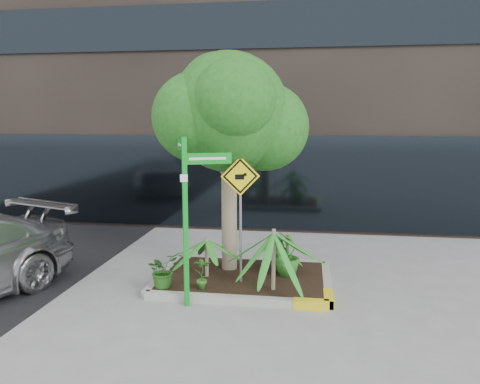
# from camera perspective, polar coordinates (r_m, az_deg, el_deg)

# --- Properties ---
(ground) EXTENTS (80.00, 80.00, 0.00)m
(ground) POSITION_cam_1_polar(r_m,az_deg,el_deg) (9.03, -1.12, -11.53)
(ground) COLOR gray
(ground) RESTS_ON ground
(planter) EXTENTS (3.35, 2.36, 0.15)m
(planter) POSITION_cam_1_polar(r_m,az_deg,el_deg) (9.22, 0.61, -10.43)
(planter) COLOR #9E9E99
(planter) RESTS_ON ground
(tree) EXTENTS (2.99, 2.65, 4.49)m
(tree) POSITION_cam_1_polar(r_m,az_deg,el_deg) (9.17, -1.36, 9.68)
(tree) COLOR gray
(tree) RESTS_ON ground
(palm_front) EXTENTS (1.24, 1.24, 1.37)m
(palm_front) POSITION_cam_1_polar(r_m,az_deg,el_deg) (8.23, 4.15, -5.03)
(palm_front) COLOR gray
(palm_front) RESTS_ON ground
(palm_left) EXTENTS (0.86, 0.86, 0.95)m
(palm_left) POSITION_cam_1_polar(r_m,az_deg,el_deg) (9.01, -4.11, -5.87)
(palm_left) COLOR gray
(palm_left) RESTS_ON ground
(palm_back) EXTENTS (0.73, 0.73, 0.81)m
(palm_back) POSITION_cam_1_polar(r_m,az_deg,el_deg) (9.47, 4.45, -5.82)
(palm_back) COLOR gray
(palm_back) RESTS_ON ground
(shrub_a) EXTENTS (0.78, 0.78, 0.63)m
(shrub_a) POSITION_cam_1_polar(r_m,az_deg,el_deg) (8.64, -9.39, -9.36)
(shrub_a) COLOR #225819
(shrub_a) RESTS_ON planter
(shrub_b) EXTENTS (0.60, 0.60, 0.85)m
(shrub_b) POSITION_cam_1_polar(r_m,az_deg,el_deg) (9.14, 5.81, -7.52)
(shrub_b) COLOR #2A6D20
(shrub_b) RESTS_ON planter
(shrub_c) EXTENTS (0.32, 0.32, 0.59)m
(shrub_c) POSITION_cam_1_polar(r_m,az_deg,el_deg) (8.46, -4.62, -9.82)
(shrub_c) COLOR #367424
(shrub_c) RESTS_ON planter
(shrub_d) EXTENTS (0.46, 0.46, 0.73)m
(shrub_d) POSITION_cam_1_polar(r_m,az_deg,el_deg) (9.36, 5.12, -7.51)
(shrub_d) COLOR #1F5518
(shrub_d) RESTS_ON planter
(street_sign_post) EXTENTS (1.05, 0.81, 2.87)m
(street_sign_post) POSITION_cam_1_polar(r_m,az_deg,el_deg) (7.83, -6.36, -1.32)
(street_sign_post) COLOR #0E9C22
(street_sign_post) RESTS_ON ground
(cattle_sign) EXTENTS (0.70, 0.22, 2.34)m
(cattle_sign) POSITION_cam_1_polar(r_m,az_deg,el_deg) (8.54, 0.05, -0.71)
(cattle_sign) COLOR slate
(cattle_sign) RESTS_ON ground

